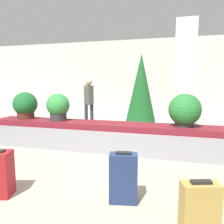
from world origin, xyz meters
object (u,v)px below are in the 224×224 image
(suitcase_0, at_px, (123,178))
(traveler_0, at_px, (89,99))
(pillar, at_px, (184,80))
(potted_plant_2, at_px, (58,107))
(suitcase_3, at_px, (199,211))
(potted_plant_1, at_px, (185,111))
(decorated_tree, at_px, (141,91))
(potted_plant_0, at_px, (25,105))

(suitcase_0, height_order, traveler_0, traveler_0)
(pillar, height_order, potted_plant_2, pillar)
(suitcase_3, distance_m, potted_plant_1, 2.64)
(potted_plant_1, bearing_deg, decorated_tree, 120.49)
(suitcase_3, xyz_separation_m, potted_plant_0, (-3.85, 2.59, 0.66))
(suitcase_3, distance_m, decorated_tree, 4.81)
(potted_plant_0, height_order, potted_plant_2, potted_plant_0)
(decorated_tree, bearing_deg, suitcase_0, -85.10)
(potted_plant_0, height_order, potted_plant_1, potted_plant_1)
(potted_plant_0, relative_size, traveler_0, 0.40)
(suitcase_0, distance_m, potted_plant_1, 2.34)
(suitcase_0, distance_m, potted_plant_0, 3.73)
(potted_plant_0, bearing_deg, decorated_tree, 36.58)
(potted_plant_0, bearing_deg, suitcase_0, -35.42)
(potted_plant_2, height_order, decorated_tree, decorated_tree)
(decorated_tree, bearing_deg, potted_plant_0, -143.42)
(suitcase_0, bearing_deg, suitcase_3, -39.18)
(suitcase_3, relative_size, potted_plant_1, 0.88)
(potted_plant_0, xyz_separation_m, potted_plant_2, (0.95, -0.05, -0.01))
(suitcase_3, bearing_deg, potted_plant_0, 129.07)
(suitcase_3, height_order, potted_plant_1, potted_plant_1)
(pillar, distance_m, potted_plant_0, 4.30)
(pillar, distance_m, suitcase_3, 4.53)
(suitcase_3, height_order, decorated_tree, decorated_tree)
(pillar, xyz_separation_m, suitcase_3, (-0.02, -4.33, -1.32))
(potted_plant_2, xyz_separation_m, traveler_0, (-0.03, 2.07, 0.05))
(suitcase_0, relative_size, potted_plant_1, 0.97)
(suitcase_0, xyz_separation_m, potted_plant_1, (0.82, 2.10, 0.63))
(suitcase_0, xyz_separation_m, traveler_0, (-2.08, 4.15, 0.67))
(suitcase_0, bearing_deg, potted_plant_0, 133.63)
(potted_plant_0, distance_m, traveler_0, 2.22)
(potted_plant_1, height_order, traveler_0, traveler_0)
(suitcase_3, bearing_deg, decorated_tree, 87.80)
(potted_plant_1, bearing_deg, traveler_0, 144.67)
(suitcase_3, xyz_separation_m, potted_plant_2, (-2.90, 2.54, 0.66))
(pillar, height_order, potted_plant_0, pillar)
(suitcase_0, height_order, potted_plant_1, potted_plant_1)
(potted_plant_1, xyz_separation_m, traveler_0, (-2.90, 2.06, 0.04))
(suitcase_0, bearing_deg, decorated_tree, 83.96)
(potted_plant_1, bearing_deg, pillar, 88.36)
(decorated_tree, bearing_deg, potted_plant_1, -59.51)
(pillar, bearing_deg, traveler_0, 174.67)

